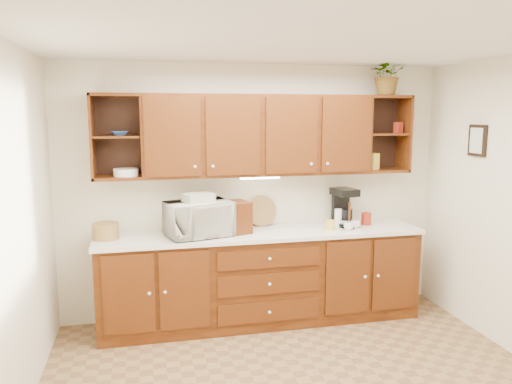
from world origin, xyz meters
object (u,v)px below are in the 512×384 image
bread_box (226,218)px  potted_plant (387,74)px  microwave (199,219)px  coffee_maker (343,207)px

bread_box → potted_plant: potted_plant is taller
microwave → bread_box: size_ratio=1.36×
bread_box → coffee_maker: coffee_maker is taller
coffee_maker → potted_plant: 1.44m
bread_box → potted_plant: (1.71, 0.12, 1.41)m
bread_box → potted_plant: 2.22m
coffee_maker → potted_plant: (0.44, -0.01, 1.37)m
microwave → bread_box: bearing=-11.0°
bread_box → coffee_maker: 1.28m
potted_plant → bread_box: bearing=-176.1°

